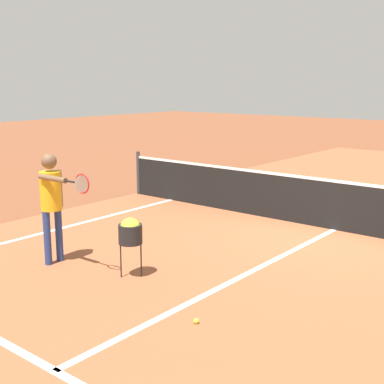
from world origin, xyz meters
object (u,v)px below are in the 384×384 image
object	(u,v)px
ball_hopper	(130,232)
tennis_ball_mid_court	(196,321)
player_near	(52,196)
net	(336,205)

from	to	relation	value
ball_hopper	tennis_ball_mid_court	bearing A→B (deg)	-19.28
player_near	ball_hopper	xyz separation A→B (m)	(1.34, 0.32, -0.39)
tennis_ball_mid_court	player_near	bearing A→B (deg)	175.08
player_near	net	bearing A→B (deg)	60.16
net	ball_hopper	bearing A→B (deg)	-106.50
net	ball_hopper	xyz separation A→B (m)	(-1.23, -4.16, 0.18)
player_near	tennis_ball_mid_court	bearing A→B (deg)	-4.92
tennis_ball_mid_court	net	bearing A→B (deg)	95.16
player_near	ball_hopper	distance (m)	1.43
net	ball_hopper	size ratio (longest dim) A/B	12.00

